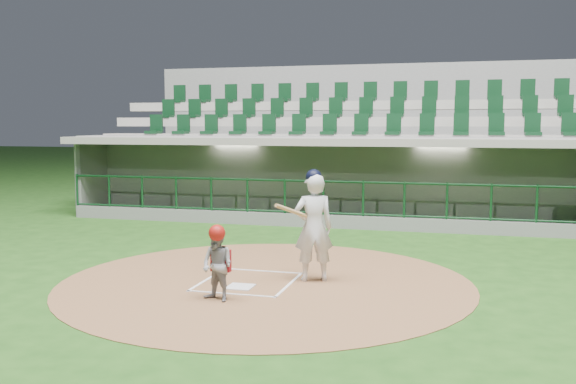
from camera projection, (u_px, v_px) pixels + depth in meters
name	position (u px, v px, depth m)	size (l,w,h in m)	color
ground	(253.00, 279.00, 11.51)	(120.00, 120.00, 0.00)	#1C4513
dirt_circle	(266.00, 282.00, 11.24)	(7.20, 7.20, 0.01)	brown
home_plate	(240.00, 287.00, 10.83)	(0.43, 0.43, 0.02)	silver
batter_box_chalk	(248.00, 282.00, 11.22)	(1.55, 1.80, 0.01)	white
dugout_structure	(341.00, 186.00, 18.89)	(16.40, 3.70, 3.00)	slate
seating_deck	(354.00, 164.00, 21.82)	(17.00, 6.72, 5.15)	gray
batter	(313.00, 226.00, 11.20)	(0.94, 0.98, 1.97)	silver
catcher	(217.00, 263.00, 9.96)	(0.66, 0.59, 1.20)	gray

